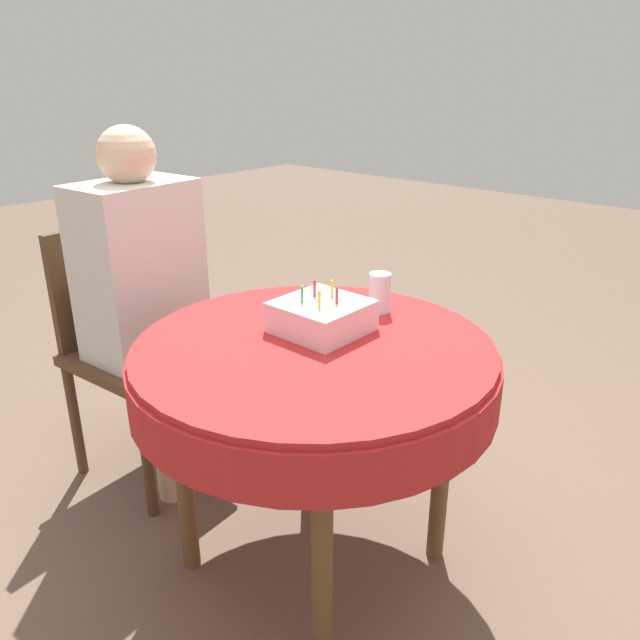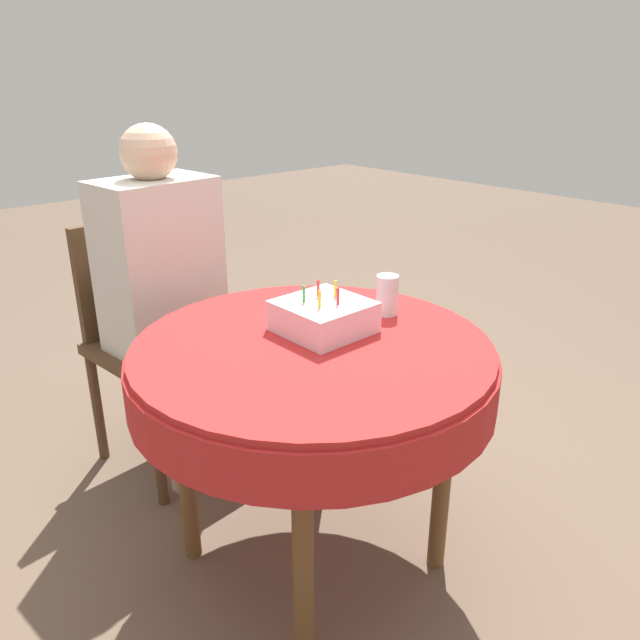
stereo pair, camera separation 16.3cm
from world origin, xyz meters
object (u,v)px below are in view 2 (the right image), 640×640
chair (155,332)px  drinking_glass (387,295)px  birthday_cake (323,316)px  person (164,274)px

chair → drinking_glass: bearing=-72.8°
chair → birthday_cake: 0.83m
chair → person: 0.26m
person → drinking_glass: bearing=-70.8°
chair → birthday_cake: bearing=-87.0°
person → drinking_glass: person is taller
chair → person: (0.01, -0.09, 0.24)m
drinking_glass → chair: bearing=112.0°
person → drinking_glass: size_ratio=10.44×
drinking_glass → person: bearing=114.0°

